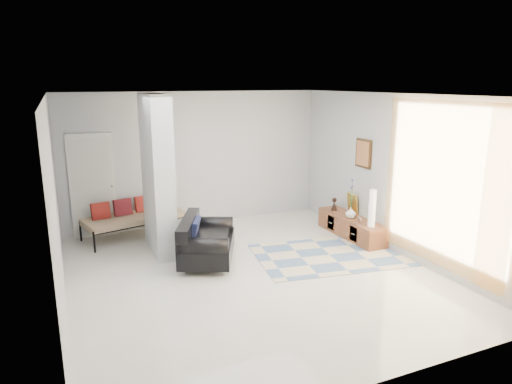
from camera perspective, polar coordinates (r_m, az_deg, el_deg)
name	(u,v)px	position (r m, az deg, el deg)	size (l,w,h in m)	color
floor	(252,274)	(7.39, -0.55, -10.24)	(6.00, 6.00, 0.00)	beige
ceiling	(251,95)	(6.76, -0.60, 12.03)	(6.00, 6.00, 0.00)	white
wall_back	(196,159)	(9.72, -7.51, 4.10)	(6.00, 6.00, 0.00)	#B6B9BB
wall_front	(376,256)	(4.45, 14.81, -7.74)	(6.00, 6.00, 0.00)	#B6B9BB
wall_left	(55,208)	(6.42, -23.80, -1.88)	(6.00, 6.00, 0.00)	#B6B9BB
wall_right	(395,175)	(8.38, 17.03, 2.10)	(6.00, 6.00, 0.00)	#B6B9BB
partition_column	(158,175)	(8.13, -12.20, 2.04)	(0.35, 1.20, 2.80)	silver
hallway_door	(93,186)	(9.41, -19.74, 0.73)	(0.85, 0.06, 2.04)	silver
curtain	(442,186)	(7.50, 22.24, 0.76)	(2.55, 2.55, 0.00)	#F8A841
wall_art	(364,153)	(9.01, 13.30, 4.72)	(0.04, 0.45, 0.55)	#3F2611
media_console	(351,226)	(9.22, 11.80, -4.24)	(0.45, 1.74, 0.80)	brown
loveseat	(204,241)	(7.81, -6.51, -6.13)	(1.32, 1.62, 0.76)	silver
daybed	(133,217)	(9.28, -15.16, -2.98)	(2.04, 1.25, 0.77)	black
area_rug	(330,255)	(8.24, 9.18, -7.77)	(2.57, 1.71, 0.01)	beige
cylinder_lamp	(372,208)	(8.57, 14.32, -1.99)	(0.13, 0.13, 0.69)	silver
bronze_figurine	(334,204)	(9.54, 9.75, -1.51)	(0.13, 0.13, 0.26)	black
vase	(351,213)	(9.08, 11.76, -2.53)	(0.20, 0.20, 0.21)	white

